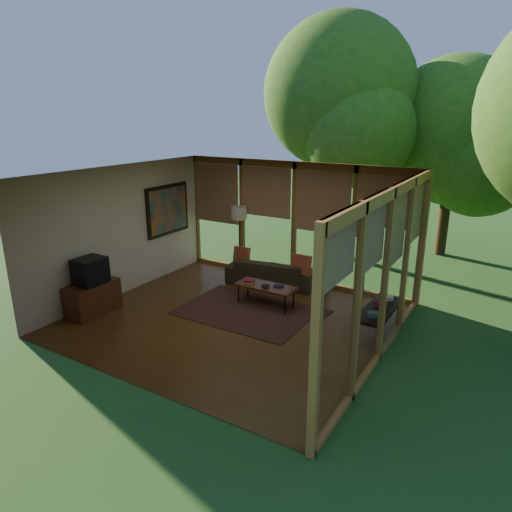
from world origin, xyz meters
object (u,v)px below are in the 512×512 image
Objects in this scene: media_cabinet at (93,298)px; floor_lamp at (239,217)px; television at (90,271)px; coffee_table at (266,287)px; side_console at (375,310)px; sofa at (271,272)px.

floor_lamp is at bearing 69.80° from media_cabinet.
floor_lamp is at bearing 70.11° from television.
floor_lamp is 2.20m from coffee_table.
floor_lamp is at bearing 138.47° from coffee_table.
television is 0.46× the size of coffee_table.
floor_lamp is at bearing 160.68° from side_console.
floor_lamp reaches higher than media_cabinet.
sofa reaches higher than side_console.
media_cabinet reaches higher than side_console.
side_console is at bearing 22.49° from media_cabinet.
sofa is 1.22m from coffee_table.
side_console is (3.66, -1.28, -1.00)m from floor_lamp.
television is 0.39× the size of side_console.
floor_lamp reaches higher than sofa.
side_console is (2.20, 0.01, 0.02)m from coffee_table.
media_cabinet is at bearing -110.20° from floor_lamp.
media_cabinet is 5.27m from side_console.
floor_lamp is at bearing -20.54° from sofa.
floor_lamp is 4.00m from side_console.
television reaches higher than coffee_table.
media_cabinet is 3.34m from coffee_table.
sofa is at bearing 157.85° from side_console.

